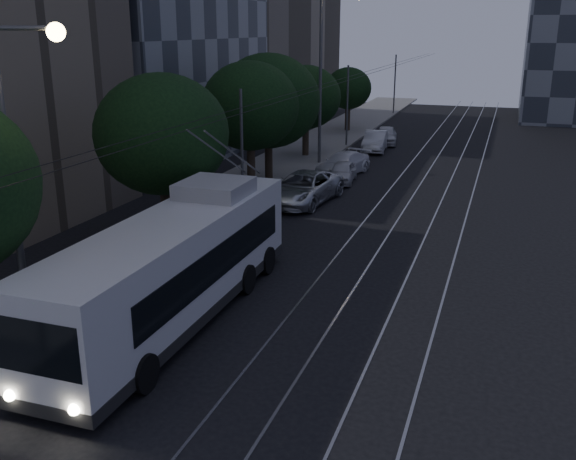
# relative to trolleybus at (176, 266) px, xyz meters

# --- Properties ---
(ground) EXTENTS (120.00, 120.00, 0.00)m
(ground) POSITION_rel_trolleybus_xyz_m (2.90, 0.84, -1.72)
(ground) COLOR black
(ground) RESTS_ON ground
(sidewalk) EXTENTS (5.00, 90.00, 0.15)m
(sidewalk) POSITION_rel_trolleybus_xyz_m (-4.60, 20.84, -1.65)
(sidewalk) COLOR gray
(sidewalk) RESTS_ON ground
(tram_rails) EXTENTS (4.52, 90.00, 0.02)m
(tram_rails) POSITION_rel_trolleybus_xyz_m (5.40, 20.84, -1.72)
(tram_rails) COLOR gray
(tram_rails) RESTS_ON ground
(overhead_wires) EXTENTS (2.23, 90.00, 6.00)m
(overhead_wires) POSITION_rel_trolleybus_xyz_m (-2.07, 20.84, 1.75)
(overhead_wires) COLOR black
(overhead_wires) RESTS_ON ground
(trolleybus) EXTENTS (2.78, 12.58, 5.63)m
(trolleybus) POSITION_rel_trolleybus_xyz_m (0.00, 0.00, 0.00)
(trolleybus) COLOR silver
(trolleybus) RESTS_ON ground
(pickup_silver) EXTENTS (3.24, 5.88, 1.56)m
(pickup_silver) POSITION_rel_trolleybus_xyz_m (-0.53, 14.34, -0.94)
(pickup_silver) COLOR silver
(pickup_silver) RESTS_ON ground
(car_white_a) EXTENTS (1.76, 3.66, 1.20)m
(car_white_a) POSITION_rel_trolleybus_xyz_m (0.20, 19.49, -1.12)
(car_white_a) COLOR #BABABF
(car_white_a) RESTS_ON ground
(car_white_b) EXTENTS (3.01, 4.91, 1.33)m
(car_white_b) POSITION_rel_trolleybus_xyz_m (-0.26, 21.43, -1.06)
(car_white_b) COLOR silver
(car_white_b) RESTS_ON ground
(car_white_c) EXTENTS (1.91, 4.48, 1.44)m
(car_white_c) POSITION_rel_trolleybus_xyz_m (0.00, 29.84, -1.01)
(car_white_c) COLOR #B8B8BC
(car_white_c) RESTS_ON ground
(car_white_d) EXTENTS (2.21, 4.18, 1.35)m
(car_white_d) POSITION_rel_trolleybus_xyz_m (0.20, 33.02, -1.05)
(car_white_d) COLOR #BCBCC1
(car_white_d) RESTS_ON ground
(tree_1) EXTENTS (5.34, 5.34, 6.99)m
(tree_1) POSITION_rel_trolleybus_xyz_m (-3.86, 6.23, 2.85)
(tree_1) COLOR black
(tree_1) RESTS_ON ground
(tree_2) EXTENTS (5.08, 5.08, 7.05)m
(tree_2) POSITION_rel_trolleybus_xyz_m (-3.60, 14.84, 3.03)
(tree_2) COLOR black
(tree_2) RESTS_ON ground
(tree_3) EXTENTS (5.78, 5.78, 7.34)m
(tree_3) POSITION_rel_trolleybus_xyz_m (-3.64, 17.57, 3.00)
(tree_3) COLOR black
(tree_3) RESTS_ON ground
(tree_4) EXTENTS (4.74, 4.74, 6.25)m
(tree_4) POSITION_rel_trolleybus_xyz_m (-4.10, 25.99, 2.37)
(tree_4) COLOR black
(tree_4) RESTS_ON ground
(tree_5) EXTENTS (3.89, 3.89, 5.45)m
(tree_5) POSITION_rel_trolleybus_xyz_m (-4.10, 37.95, 1.95)
(tree_5) COLOR black
(tree_5) RESTS_ON ground
(streetlamp_near) EXTENTS (2.20, 0.44, 8.98)m
(streetlamp_near) POSITION_rel_trolleybus_xyz_m (-2.50, -3.16, 3.74)
(streetlamp_near) COLOR #59595B
(streetlamp_near) RESTS_ON ground
(streetlamp_far) EXTENTS (2.62, 0.44, 10.97)m
(streetlamp_far) POSITION_rel_trolleybus_xyz_m (-2.04, 23.82, 4.83)
(streetlamp_far) COLOR #59595B
(streetlamp_far) RESTS_ON ground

